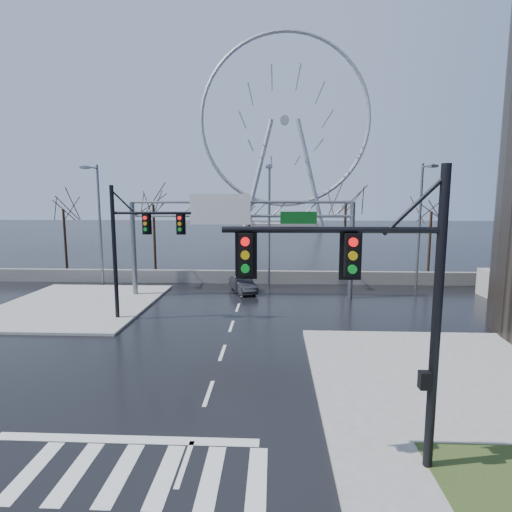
# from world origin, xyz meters

# --- Properties ---
(ground) EXTENTS (260.00, 260.00, 0.00)m
(ground) POSITION_xyz_m (0.00, 0.00, 0.00)
(ground) COLOR black
(ground) RESTS_ON ground
(sidewalk_right_ext) EXTENTS (12.00, 10.00, 0.15)m
(sidewalk_right_ext) POSITION_xyz_m (10.00, 2.00, 0.07)
(sidewalk_right_ext) COLOR gray
(sidewalk_right_ext) RESTS_ON ground
(sidewalk_far) EXTENTS (10.00, 12.00, 0.15)m
(sidewalk_far) POSITION_xyz_m (-11.00, 12.00, 0.07)
(sidewalk_far) COLOR gray
(sidewalk_far) RESTS_ON ground
(barrier_wall) EXTENTS (52.00, 0.50, 1.10)m
(barrier_wall) POSITION_xyz_m (0.00, 20.00, 0.55)
(barrier_wall) COLOR slate
(barrier_wall) RESTS_ON ground
(signal_mast_near) EXTENTS (5.52, 0.41, 8.00)m
(signal_mast_near) POSITION_xyz_m (5.14, -4.04, 4.87)
(signal_mast_near) COLOR black
(signal_mast_near) RESTS_ON ground
(signal_mast_far) EXTENTS (4.72, 0.41, 8.00)m
(signal_mast_far) POSITION_xyz_m (-5.87, 8.96, 4.83)
(signal_mast_far) COLOR black
(signal_mast_far) RESTS_ON ground
(sign_gantry) EXTENTS (16.36, 0.40, 7.60)m
(sign_gantry) POSITION_xyz_m (-0.38, 14.96, 5.18)
(sign_gantry) COLOR slate
(sign_gantry) RESTS_ON ground
(streetlight_left) EXTENTS (0.50, 2.55, 10.00)m
(streetlight_left) POSITION_xyz_m (-12.00, 18.16, 5.89)
(streetlight_left) COLOR slate
(streetlight_left) RESTS_ON ground
(streetlight_mid) EXTENTS (0.50, 2.55, 10.00)m
(streetlight_mid) POSITION_xyz_m (2.00, 18.16, 5.89)
(streetlight_mid) COLOR slate
(streetlight_mid) RESTS_ON ground
(streetlight_right) EXTENTS (0.50, 2.55, 10.00)m
(streetlight_right) POSITION_xyz_m (14.00, 18.16, 5.89)
(streetlight_right) COLOR slate
(streetlight_right) RESTS_ON ground
(tree_far_left) EXTENTS (3.50, 3.50, 7.00)m
(tree_far_left) POSITION_xyz_m (-18.00, 24.00, 5.57)
(tree_far_left) COLOR black
(tree_far_left) RESTS_ON ground
(tree_left) EXTENTS (3.75, 3.75, 7.50)m
(tree_left) POSITION_xyz_m (-9.00, 23.50, 5.98)
(tree_left) COLOR black
(tree_left) RESTS_ON ground
(tree_center) EXTENTS (3.25, 3.25, 6.50)m
(tree_center) POSITION_xyz_m (0.00, 24.50, 5.17)
(tree_center) COLOR black
(tree_center) RESTS_ON ground
(tree_right) EXTENTS (3.90, 3.90, 7.80)m
(tree_right) POSITION_xyz_m (9.00, 23.50, 6.22)
(tree_right) COLOR black
(tree_right) RESTS_ON ground
(tree_far_right) EXTENTS (3.40, 3.40, 6.80)m
(tree_far_right) POSITION_xyz_m (17.00, 24.00, 5.41)
(tree_far_right) COLOR black
(tree_far_right) RESTS_ON ground
(ferris_wheel) EXTENTS (45.00, 6.00, 50.91)m
(ferris_wheel) POSITION_xyz_m (5.00, 95.00, 26.13)
(ferris_wheel) COLOR gray
(ferris_wheel) RESTS_ON ground
(car) EXTENTS (2.60, 3.94, 1.23)m
(car) POSITION_xyz_m (-0.01, 16.55, 0.61)
(car) COLOR black
(car) RESTS_ON ground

